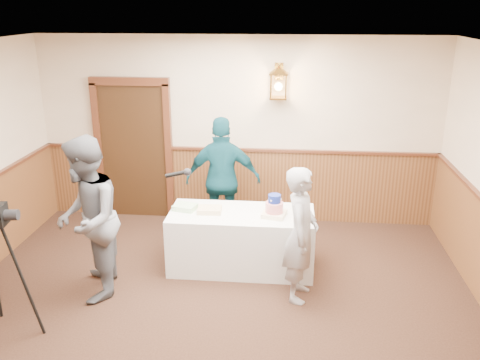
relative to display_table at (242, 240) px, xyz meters
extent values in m
cube|color=beige|center=(-0.21, 1.60, 1.02)|extent=(6.00, 0.02, 2.80)
cube|color=white|center=(-0.21, -1.90, 2.42)|extent=(6.00, 7.00, 0.02)
cube|color=#553018|center=(-0.21, 1.58, 0.18)|extent=(5.98, 0.04, 1.10)
cube|color=#4C2414|center=(-0.21, 1.56, 0.75)|extent=(5.98, 0.07, 0.04)
cube|color=black|center=(-1.81, 1.55, 0.68)|extent=(1.00, 0.06, 2.10)
cube|color=white|center=(0.00, 0.00, 0.00)|extent=(1.80, 0.80, 0.75)
cube|color=#F6E2BB|center=(0.41, -0.07, 0.40)|extent=(0.32, 0.32, 0.05)
cylinder|color=red|center=(0.41, -0.07, 0.49)|extent=(0.22, 0.22, 0.13)
cylinder|color=navy|center=(0.41, -0.07, 0.60)|extent=(0.15, 0.15, 0.10)
cube|color=tan|center=(-0.40, -0.02, 0.41)|extent=(0.30, 0.24, 0.06)
cube|color=#A4DD9C|center=(-0.72, 0.04, 0.41)|extent=(0.32, 0.28, 0.06)
imported|color=#5C5E65|center=(-1.65, -0.81, 0.57)|extent=(0.92, 1.06, 1.88)
cylinder|color=black|center=(-0.65, -0.69, 1.09)|extent=(0.23, 0.06, 0.09)
sphere|color=black|center=(-0.52, -0.68, 1.11)|extent=(0.08, 0.08, 0.08)
imported|color=#9C9CA1|center=(0.72, -0.64, 0.41)|extent=(0.45, 0.62, 1.57)
imported|color=#0F414C|center=(-0.34, 0.82, 0.51)|extent=(1.06, 0.50, 1.78)
cylinder|color=black|center=(-2.04, -1.62, 0.95)|extent=(0.15, 0.12, 0.10)
camera|label=1|loc=(0.54, -5.80, 2.83)|focal=38.00mm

